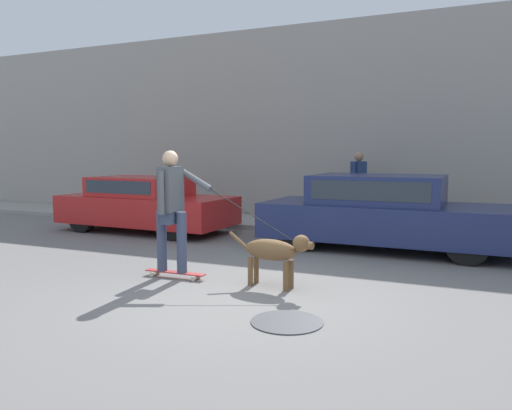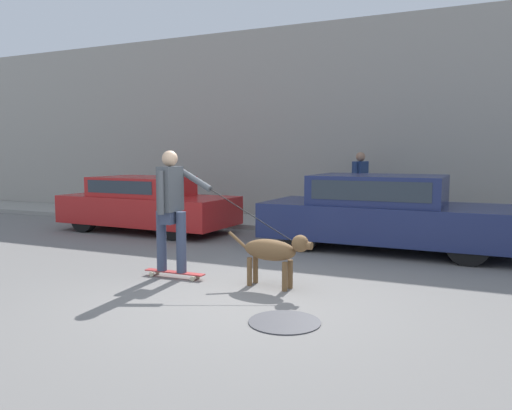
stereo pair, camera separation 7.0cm
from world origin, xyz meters
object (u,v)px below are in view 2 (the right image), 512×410
Objects in this scene: dog at (274,251)px; pedestrian_with_bag at (360,185)px; parked_car_1 at (386,213)px; skateboarder at (171,205)px; parked_car_0 at (147,204)px.

dog is 0.75× the size of pedestrian_with_bag.
pedestrian_with_bag is at bearing 114.90° from parked_car_1.
dog is 1.61m from skateboarder.
parked_car_0 is 1.72× the size of skateboarder.
skateboarder reaches higher than dog.
pedestrian_with_bag is (-0.97, 2.19, 0.37)m from parked_car_1.
pedestrian_with_bag reaches higher than dog.
parked_car_0 is 2.39× the size of pedestrian_with_bag.
parked_car_1 is at bearing 1.80° from parked_car_0.
dog is (-0.86, -3.27, -0.18)m from parked_car_1.
dog is at bearing 104.13° from pedestrian_with_bag.
parked_car_1 is 2.43m from pedestrian_with_bag.
parked_car_1 is 3.38m from dog.
dog is (4.44, -3.27, -0.12)m from parked_car_0.
parked_car_1 is 3.62× the size of dog.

